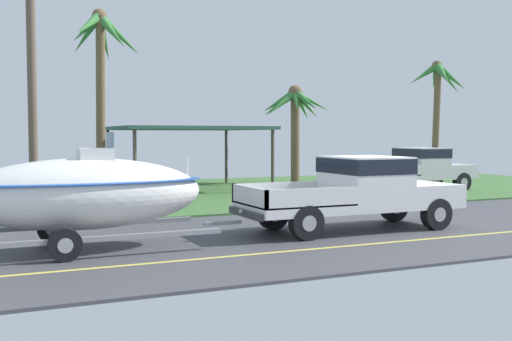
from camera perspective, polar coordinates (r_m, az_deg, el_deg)
The scene contains 10 objects.
ground at distance 23.56m, azimuth 0.31°, elevation -2.54°, with size 36.00×22.00×0.11m.
pickup_truck_towing at distance 15.82m, azimuth 9.96°, elevation -1.67°, with size 5.93×2.03×1.85m.
boat_on_trailer at distance 13.21m, azimuth -15.77°, elevation -2.04°, with size 6.34×2.36×2.45m.
parked_pickup_background at distance 27.13m, azimuth 15.04°, elevation 0.32°, with size 5.51×2.04×1.85m.
parked_sedan_near at distance 22.08m, azimuth -15.92°, elevation -1.28°, with size 4.70×1.95×1.38m.
carport_awning at distance 26.64m, azimuth -6.47°, elevation 3.80°, with size 6.23×5.70×2.76m.
palm_tree_near_left at distance 24.58m, azimuth -14.20°, elevation 10.36°, with size 3.01×3.17×7.22m.
palm_tree_near_right at distance 31.05m, azimuth 16.56°, elevation 7.30°, with size 3.28×2.99×5.99m.
palm_tree_mid at distance 30.36m, azimuth 3.53°, elevation 5.64°, with size 3.84×3.44×4.85m.
utility_pole at distance 17.63m, azimuth -20.10°, elevation 8.28°, with size 0.24×1.80×7.66m.
Camera 1 is at (-9.78, -12.92, 2.39)m, focal length 43.07 mm.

